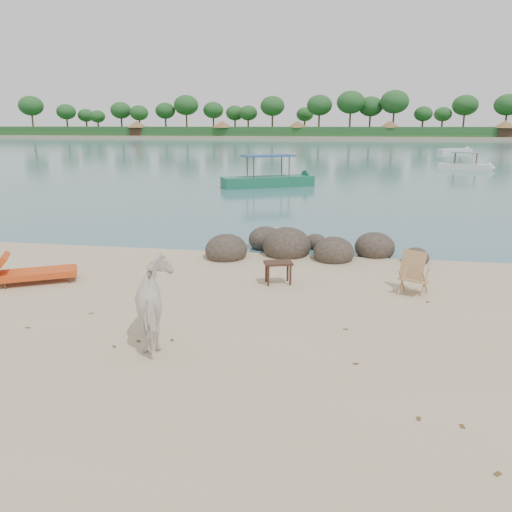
{
  "coord_description": "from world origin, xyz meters",
  "views": [
    {
      "loc": [
        2.49,
        -8.44,
        3.8
      ],
      "look_at": [
        0.73,
        2.0,
        1.0
      ],
      "focal_mm": 35.0,
      "sensor_mm": 36.0,
      "label": 1
    }
  ],
  "objects": [
    {
      "name": "dead_leaves",
      "position": [
        1.26,
        -0.74,
        0.0
      ],
      "size": [
        7.9,
        5.79,
        0.0
      ],
      "color": "brown",
      "rests_on": "ground"
    },
    {
      "name": "side_table",
      "position": [
        1.09,
        3.12,
        0.27
      ],
      "size": [
        0.77,
        0.62,
        0.54
      ],
      "primitive_type": null,
      "rotation": [
        0.0,
        0.0,
        0.31
      ],
      "color": "black",
      "rests_on": "ground"
    },
    {
      "name": "boat_far",
      "position": [
        17.96,
        65.92,
        0.34
      ],
      "size": [
        5.63,
        4.09,
        0.67
      ],
      "primitive_type": null,
      "rotation": [
        0.0,
        0.0,
        0.54
      ],
      "color": "silver",
      "rests_on": "water"
    },
    {
      "name": "cow",
      "position": [
        -0.61,
        -0.52,
        0.72
      ],
      "size": [
        1.43,
        1.87,
        1.44
      ],
      "primitive_type": "imported",
      "rotation": [
        0.0,
        0.0,
        3.58
      ],
      "color": "white",
      "rests_on": "ground"
    },
    {
      "name": "far_shore",
      "position": [
        0.0,
        170.0,
        0.0
      ],
      "size": [
        420.0,
        90.0,
        1.4
      ],
      "primitive_type": "cube",
      "color": "tan",
      "rests_on": "ground"
    },
    {
      "name": "deck_chair",
      "position": [
        4.23,
        2.87,
        0.47
      ],
      "size": [
        0.85,
        0.87,
        0.94
      ],
      "primitive_type": null,
      "rotation": [
        0.0,
        0.0,
        -0.5
      ],
      "color": "tan",
      "rests_on": "ground"
    },
    {
      "name": "boat_near",
      "position": [
        -2.06,
        23.03,
        1.6
      ],
      "size": [
        6.48,
        4.45,
        3.2
      ],
      "primitive_type": null,
      "rotation": [
        0.0,
        0.0,
        0.5
      ],
      "color": "#1A6649",
      "rests_on": "water"
    },
    {
      "name": "boat_mid",
      "position": [
        13.22,
        38.36,
        1.21
      ],
      "size": [
        5.04,
        2.44,
        2.42
      ],
      "primitive_type": null,
      "rotation": [
        0.0,
        0.0,
        -0.28
      ],
      "color": "silver",
      "rests_on": "water"
    },
    {
      "name": "lounge_chair",
      "position": [
        -4.74,
        2.25,
        0.33
      ],
      "size": [
        2.32,
        1.74,
        0.67
      ],
      "primitive_type": null,
      "rotation": [
        0.0,
        0.0,
        0.5
      ],
      "color": "red",
      "rests_on": "ground"
    },
    {
      "name": "far_scenery",
      "position": [
        0.03,
        136.7,
        3.14
      ],
      "size": [
        420.0,
        18.0,
        9.5
      ],
      "color": "#1E4C1E",
      "rests_on": "ground"
    },
    {
      "name": "water",
      "position": [
        0.0,
        90.0,
        0.0
      ],
      "size": [
        400.0,
        400.0,
        0.0
      ],
      "primitive_type": "plane",
      "color": "#345F69",
      "rests_on": "ground"
    },
    {
      "name": "boulders",
      "position": [
        1.39,
        6.07,
        0.21
      ],
      "size": [
        6.38,
        2.98,
        1.08
      ],
      "rotation": [
        0.0,
        0.0,
        0.15
      ],
      "color": "#322A21",
      "rests_on": "ground"
    }
  ]
}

